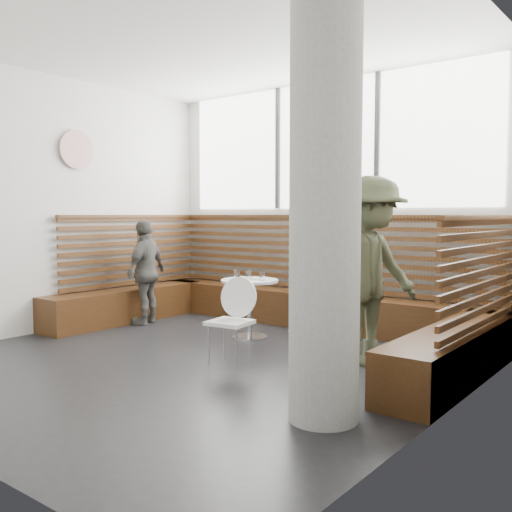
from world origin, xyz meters
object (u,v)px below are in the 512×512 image
Objects in this scene: adult_man at (371,270)px; child_left at (146,272)px; cafe_table at (250,296)px; cafe_chair at (234,314)px; concrete_column at (325,195)px; child_back at (313,283)px.

adult_man is 1.31× the size of child_left.
child_left is (-1.65, -0.15, 0.20)m from cafe_table.
child_left is at bearing -174.87° from cafe_table.
adult_man is (1.65, -0.16, 0.42)m from cafe_table.
cafe_chair is at bearing 145.12° from adult_man.
concrete_column is at bearing -147.29° from adult_man.
adult_man reaches higher than child_back.
concrete_column is 1.83m from adult_man.
adult_man reaches higher than cafe_table.
cafe_chair is (0.59, -0.99, -0.01)m from cafe_table.
child_back is at bearing 47.49° from cafe_table.
concrete_column is 2.97m from cafe_table.
concrete_column reaches higher than child_back.
cafe_table is 0.54× the size of child_back.
cafe_table is 0.50× the size of child_left.
cafe_table is 0.38× the size of adult_man.
adult_man reaches higher than cafe_chair.
cafe_table is at bearing 77.90° from child_left.
adult_man is at bearing -46.43° from child_back.
child_back is at bearing 84.14° from cafe_chair.
cafe_table is 0.83× the size of cafe_chair.
adult_man is (1.06, 0.82, 0.43)m from cafe_chair.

